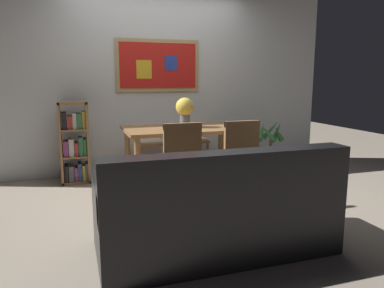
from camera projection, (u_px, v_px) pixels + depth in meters
name	position (u px, v px, depth m)	size (l,w,h in m)	color
ground_plane	(185.00, 198.00, 4.12)	(12.00, 12.00, 0.00)	tan
wall_back_with_painting	(156.00, 81.00, 5.20)	(5.20, 0.14, 2.60)	silver
dining_table	(184.00, 135.00, 4.50)	(1.45, 0.91, 0.74)	#9E7042
dining_chair_far_right	(191.00, 133.00, 5.40)	(0.40, 0.41, 0.91)	#9E7042
dining_chair_near_right	(237.00, 155.00, 3.84)	(0.40, 0.41, 0.91)	#9E7042
dining_chair_near_left	(180.00, 159.00, 3.65)	(0.40, 0.41, 0.91)	#9E7042
dining_chair_far_left	(148.00, 135.00, 5.18)	(0.40, 0.41, 0.91)	#9E7042
leather_couch	(216.00, 213.00, 2.80)	(1.80, 0.84, 0.84)	black
bookshelf	(75.00, 146.00, 4.68)	(0.36, 0.28, 1.04)	#9E7042
potted_ivy	(248.00, 149.00, 5.61)	(0.28, 0.28, 0.48)	#B2ADA3
potted_palm	(270.00, 153.00, 5.25)	(0.42, 0.44, 0.75)	#B2ADA3
flower_vase	(185.00, 109.00, 4.45)	(0.23, 0.22, 0.36)	slate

